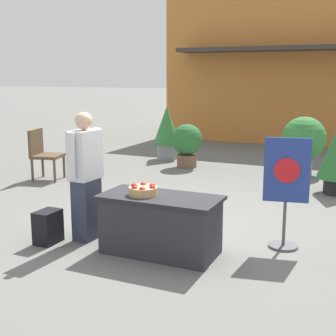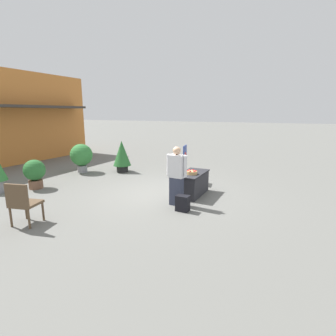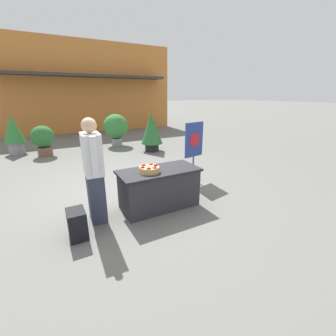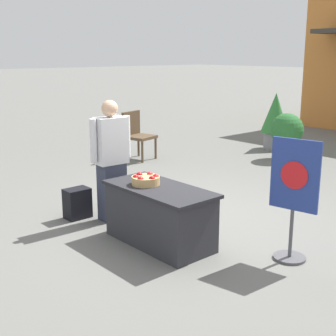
# 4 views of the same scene
# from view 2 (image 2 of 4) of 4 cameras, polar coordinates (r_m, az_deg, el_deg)

# --- Properties ---
(ground_plane) EXTENTS (120.00, 120.00, 0.00)m
(ground_plane) POSITION_cam_2_polar(r_m,az_deg,el_deg) (8.46, -0.84, -5.47)
(ground_plane) COLOR slate
(display_table) EXTENTS (1.42, 0.68, 0.70)m
(display_table) POSITION_cam_2_polar(r_m,az_deg,el_deg) (8.27, 5.31, -3.37)
(display_table) COLOR #2D2D33
(display_table) RESTS_ON ground_plane
(apple_basket) EXTENTS (0.34, 0.34, 0.13)m
(apple_basket) POSITION_cam_2_polar(r_m,az_deg,el_deg) (7.97, 5.17, -0.94)
(apple_basket) COLOR tan
(apple_basket) RESTS_ON display_table
(person_visitor) EXTENTS (0.28, 0.61, 1.64)m
(person_visitor) POSITION_cam_2_polar(r_m,az_deg,el_deg) (7.20, 1.88, -1.70)
(person_visitor) COLOR #33384C
(person_visitor) RESTS_ON ground_plane
(backpack) EXTENTS (0.24, 0.34, 0.42)m
(backpack) POSITION_cam_2_polar(r_m,az_deg,el_deg) (6.93, 3.21, -7.66)
(backpack) COLOR black
(backpack) RESTS_ON ground_plane
(poster_board) EXTENTS (0.54, 0.36, 1.36)m
(poster_board) POSITION_cam_2_polar(r_m,az_deg,el_deg) (9.64, 3.67, 1.21)
(poster_board) COLOR #4C4C51
(poster_board) RESTS_ON ground_plane
(patio_chair) EXTENTS (0.67, 0.67, 1.02)m
(patio_chair) POSITION_cam_2_polar(r_m,az_deg,el_deg) (6.79, -29.12, -6.40)
(patio_chair) COLOR brown
(patio_chair) RESTS_ON ground_plane
(potted_plant_near_right) EXTENTS (0.70, 0.70, 0.99)m
(potted_plant_near_right) POSITION_cam_2_polar(r_m,az_deg,el_deg) (9.90, -27.04, -0.80)
(potted_plant_near_right) COLOR brown
(potted_plant_near_right) RESTS_ON ground_plane
(potted_plant_far_right) EXTENTS (0.76, 0.76, 1.35)m
(potted_plant_far_right) POSITION_cam_2_polar(r_m,az_deg,el_deg) (11.44, -10.01, 2.87)
(potted_plant_far_right) COLOR black
(potted_plant_far_right) RESTS_ON ground_plane
(potted_plant_near_left) EXTENTS (0.93, 0.93, 1.23)m
(potted_plant_near_left) POSITION_cam_2_polar(r_m,az_deg,el_deg) (11.77, -18.33, 2.57)
(potted_plant_near_left) COLOR gray
(potted_plant_near_left) RESTS_ON ground_plane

